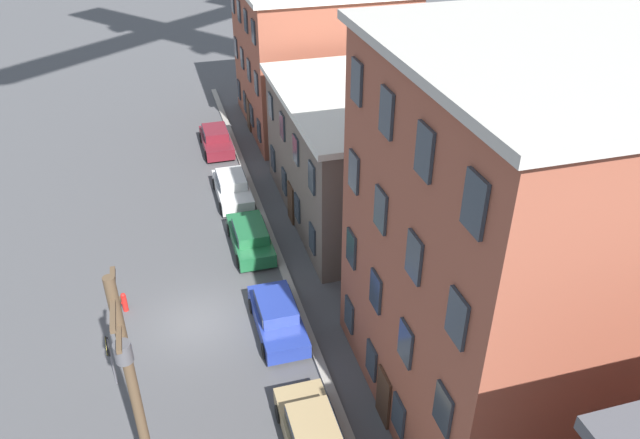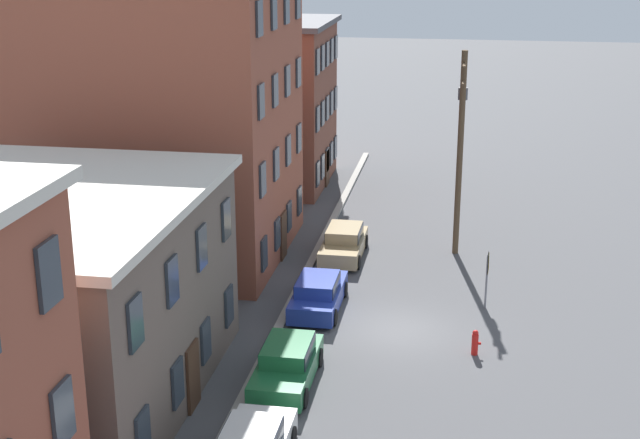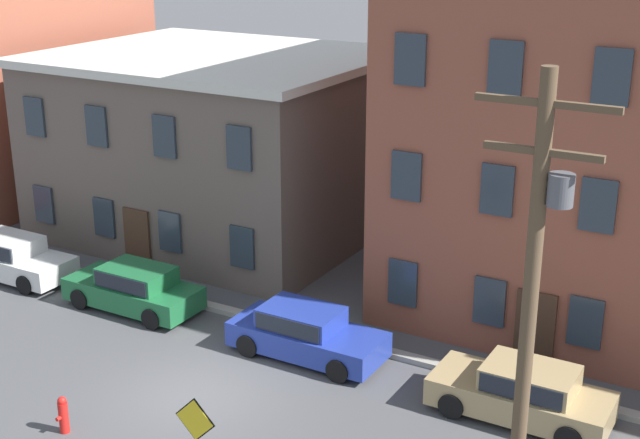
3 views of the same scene
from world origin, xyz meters
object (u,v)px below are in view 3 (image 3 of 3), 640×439
object	(u,v)px
caution_sign	(196,432)
car_blue	(305,331)
car_tan	(524,391)
utility_pole	(532,309)
fire_hydrant	(63,414)
car_green	(135,287)
car_white	(12,256)

from	to	relation	value
caution_sign	car_blue	bearing A→B (deg)	101.32
car_tan	utility_pole	bearing A→B (deg)	-74.50
utility_pole	fire_hydrant	bearing A→B (deg)	-175.01
car_green	car_tan	xyz separation A→B (m)	(12.57, -0.15, 0.00)
car_white	fire_hydrant	distance (m)	10.61
car_green	utility_pole	world-z (taller)	utility_pole
car_white	caution_sign	xyz separation A→B (m)	(12.98, -6.62, 0.87)
car_white	caution_sign	bearing A→B (deg)	-27.04
car_tan	caution_sign	xyz separation A→B (m)	(-5.00, -6.54, 0.87)
caution_sign	car_green	bearing A→B (deg)	138.53
car_green	caution_sign	xyz separation A→B (m)	(7.57, -6.69, 0.87)
car_green	car_tan	distance (m)	12.57
car_white	car_green	bearing A→B (deg)	0.72
caution_sign	utility_pole	world-z (taller)	utility_pole
car_white	utility_pole	bearing A→B (deg)	-15.15
car_tan	car_green	bearing A→B (deg)	179.31
car_green	utility_pole	xyz separation A→B (m)	(14.00, -5.32, 4.63)
fire_hydrant	car_blue	bearing A→B (deg)	64.22
car_tan	caution_sign	bearing A→B (deg)	-127.38
caution_sign	car_white	bearing A→B (deg)	152.96
car_tan	caution_sign	distance (m)	8.27
car_white	fire_hydrant	size ratio (longest dim) A/B	4.58
caution_sign	utility_pole	size ratio (longest dim) A/B	0.25
car_green	caution_sign	distance (m)	10.14
utility_pole	caution_sign	bearing A→B (deg)	-167.99
car_tan	utility_pole	xyz separation A→B (m)	(1.43, -5.17, 4.63)
car_white	car_blue	world-z (taller)	same
car_white	utility_pole	distance (m)	20.63
car_green	utility_pole	size ratio (longest dim) A/B	0.46
car_white	caution_sign	distance (m)	14.59
utility_pole	fire_hydrant	size ratio (longest dim) A/B	9.98
caution_sign	utility_pole	bearing A→B (deg)	12.01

